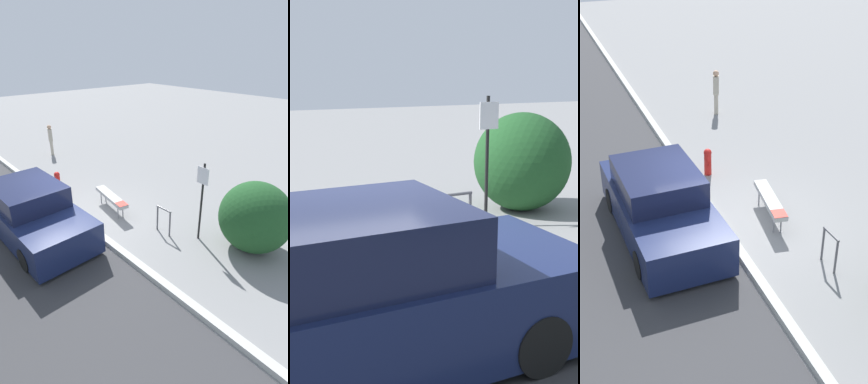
{
  "view_description": "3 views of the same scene",
  "coord_description": "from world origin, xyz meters",
  "views": [
    {
      "loc": [
        7.51,
        -3.83,
        4.98
      ],
      "look_at": [
        1.34,
        1.54,
        1.05
      ],
      "focal_mm": 28.0,
      "sensor_mm": 36.0,
      "label": 1
    },
    {
      "loc": [
        -1.6,
        -5.77,
        2.77
      ],
      "look_at": [
        1.41,
        0.76,
        1.09
      ],
      "focal_mm": 50.0,
      "sensor_mm": 36.0,
      "label": 2
    },
    {
      "loc": [
        9.8,
        -3.62,
        6.89
      ],
      "look_at": [
        -0.53,
        0.27,
        0.61
      ],
      "focal_mm": 50.0,
      "sensor_mm": 36.0,
      "label": 3
    }
  ],
  "objects": [
    {
      "name": "bench",
      "position": [
        0.03,
        1.22,
        0.49
      ],
      "size": [
        1.84,
        0.59,
        0.56
      ],
      "rotation": [
        0.0,
        0.0,
        -0.15
      ],
      "color": "gray",
      "rests_on": "ground_plane"
    },
    {
      "name": "ground_plane",
      "position": [
        0.0,
        0.0,
        0.0
      ],
      "size": [
        60.0,
        60.0,
        0.0
      ],
      "primitive_type": "plane",
      "color": "gray"
    },
    {
      "name": "bike_rack",
      "position": [
        2.18,
        1.57,
        0.5
      ],
      "size": [
        0.55,
        0.07,
        0.83
      ],
      "rotation": [
        0.0,
        0.0,
        0.03
      ],
      "color": "#515156",
      "rests_on": "ground_plane"
    },
    {
      "name": "sign_post",
      "position": [
        3.06,
        2.12,
        1.38
      ],
      "size": [
        0.36,
        0.08,
        2.3
      ],
      "color": "black",
      "rests_on": "ground_plane"
    },
    {
      "name": "parked_car_near",
      "position": [
        -0.3,
        -1.33,
        0.7
      ],
      "size": [
        4.49,
        2.01,
        1.57
      ],
      "rotation": [
        0.0,
        0.0,
        0.03
      ],
      "color": "black",
      "rests_on": "ground_plane"
    },
    {
      "name": "curb",
      "position": [
        0.0,
        0.0,
        0.07
      ],
      "size": [
        60.0,
        0.2,
        0.13
      ],
      "color": "#B7B7B2",
      "rests_on": "ground_plane"
    },
    {
      "name": "shrub_hedge",
      "position": [
        4.28,
        2.86,
        0.96
      ],
      "size": [
        1.91,
        1.85,
        1.93
      ],
      "color": "#1E4C23",
      "rests_on": "ground_plane"
    }
  ]
}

